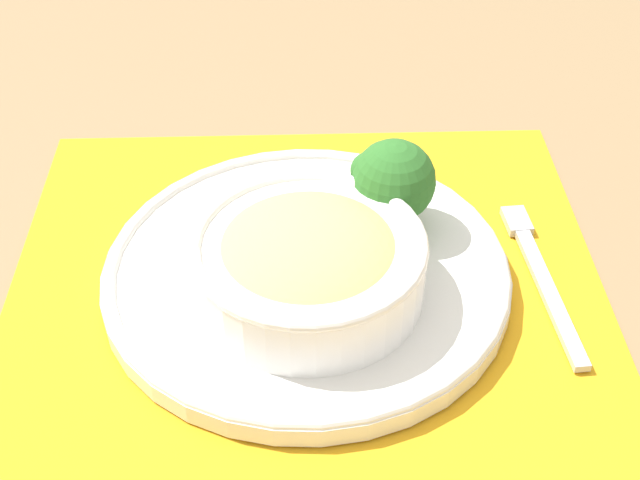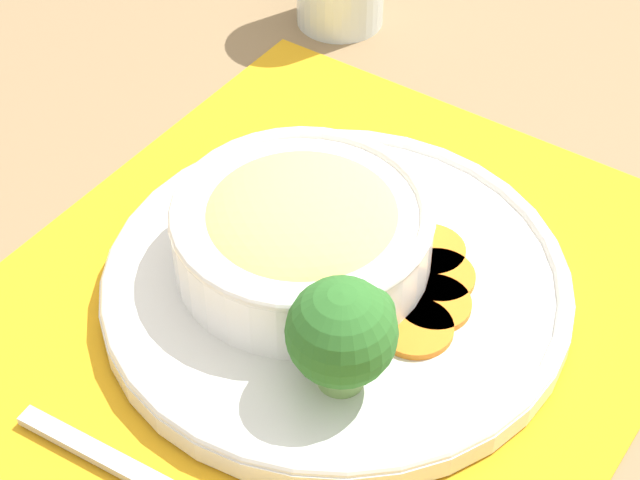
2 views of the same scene
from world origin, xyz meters
name	(u,v)px [view 2 (image 2 of 2)]	position (x,y,z in m)	size (l,w,h in m)	color
ground_plane	(336,298)	(0.00, 0.00, 0.00)	(4.00, 4.00, 0.00)	#8C704C
placemat	(336,296)	(0.00, 0.00, 0.00)	(0.48, 0.44, 0.00)	orange
plate	(336,283)	(0.00, 0.00, 0.02)	(0.31, 0.31, 0.02)	white
bowl	(301,231)	(0.00, -0.03, 0.05)	(0.17, 0.17, 0.06)	white
broccoli_floret	(343,333)	(0.07, 0.05, 0.06)	(0.07, 0.07, 0.08)	#759E51
carrot_slice_near	(415,328)	(0.01, 0.07, 0.02)	(0.05, 0.05, 0.01)	orange
carrot_slice_middle	(434,304)	(-0.01, 0.07, 0.02)	(0.05, 0.05, 0.01)	orange
carrot_slice_far	(438,277)	(-0.03, 0.06, 0.02)	(0.05, 0.05, 0.01)	orange
carrot_slice_extra	(429,251)	(-0.05, 0.04, 0.02)	(0.05, 0.05, 0.01)	orange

